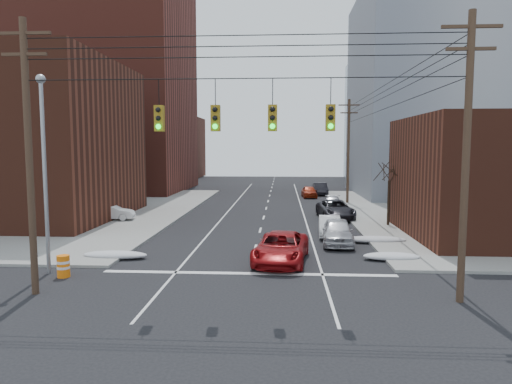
# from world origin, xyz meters

# --- Properties ---
(ground) EXTENTS (160.00, 160.00, 0.00)m
(ground) POSITION_xyz_m (0.00, 0.00, 0.00)
(ground) COLOR black
(ground) RESTS_ON ground
(building_brick_tall) EXTENTS (24.00, 20.00, 30.00)m
(building_brick_tall) POSITION_xyz_m (-24.00, 48.00, 15.00)
(building_brick_tall) COLOR maroon
(building_brick_tall) RESTS_ON ground
(building_brick_far) EXTENTS (22.00, 18.00, 12.00)m
(building_brick_far) POSITION_xyz_m (-26.00, 74.00, 6.00)
(building_brick_far) COLOR #512518
(building_brick_far) RESTS_ON ground
(building_office) EXTENTS (22.00, 20.00, 25.00)m
(building_office) POSITION_xyz_m (22.00, 44.00, 12.50)
(building_office) COLOR gray
(building_office) RESTS_ON ground
(building_glass) EXTENTS (20.00, 18.00, 22.00)m
(building_glass) POSITION_xyz_m (24.00, 70.00, 11.00)
(building_glass) COLOR gray
(building_glass) RESTS_ON ground
(utility_pole_left) EXTENTS (2.20, 0.28, 11.00)m
(utility_pole_left) POSITION_xyz_m (-8.50, 3.00, 5.78)
(utility_pole_left) COLOR #473323
(utility_pole_left) RESTS_ON ground
(utility_pole_right) EXTENTS (2.20, 0.28, 11.00)m
(utility_pole_right) POSITION_xyz_m (8.50, 3.00, 5.78)
(utility_pole_right) COLOR #473323
(utility_pole_right) RESTS_ON ground
(utility_pole_far) EXTENTS (2.20, 0.28, 11.00)m
(utility_pole_far) POSITION_xyz_m (8.50, 34.00, 5.78)
(utility_pole_far) COLOR #473323
(utility_pole_far) RESTS_ON ground
(traffic_signals) EXTENTS (17.00, 0.42, 2.02)m
(traffic_signals) POSITION_xyz_m (0.10, 2.97, 7.17)
(traffic_signals) COLOR black
(traffic_signals) RESTS_ON ground
(street_light) EXTENTS (0.44, 0.44, 9.32)m
(street_light) POSITION_xyz_m (-9.50, 6.00, 5.54)
(street_light) COLOR gray
(street_light) RESTS_ON ground
(bare_tree) EXTENTS (2.09, 2.20, 4.93)m
(bare_tree) POSITION_xyz_m (9.59, 20.00, 2.32)
(bare_tree) COLOR black
(bare_tree) RESTS_ON ground
(snow_nw) EXTENTS (3.50, 1.08, 0.42)m
(snow_nw) POSITION_xyz_m (-7.40, 9.00, 0.21)
(snow_nw) COLOR silver
(snow_nw) RESTS_ON ground
(snow_ne) EXTENTS (3.00, 1.08, 0.42)m
(snow_ne) POSITION_xyz_m (7.40, 9.50, 0.21)
(snow_ne) COLOR silver
(snow_ne) RESTS_ON ground
(snow_east_far) EXTENTS (4.00, 1.08, 0.42)m
(snow_east_far) POSITION_xyz_m (7.40, 14.00, 0.21)
(snow_east_far) COLOR silver
(snow_east_far) RESTS_ON ground
(red_pickup) EXTENTS (3.22, 5.81, 1.54)m
(red_pickup) POSITION_xyz_m (1.54, 8.75, 0.77)
(red_pickup) COLOR maroon
(red_pickup) RESTS_ON ground
(parked_car_a) EXTENTS (2.14, 4.75, 1.58)m
(parked_car_a) POSITION_xyz_m (5.01, 13.46, 0.79)
(parked_car_a) COLOR silver
(parked_car_a) RESTS_ON ground
(parked_car_b) EXTENTS (1.66, 4.12, 1.33)m
(parked_car_b) POSITION_xyz_m (4.80, 16.10, 0.67)
(parked_car_b) COLOR white
(parked_car_b) RESTS_ON ground
(parked_car_c) EXTENTS (3.09, 5.82, 1.56)m
(parked_car_c) POSITION_xyz_m (6.08, 23.87, 0.78)
(parked_car_c) COLOR black
(parked_car_c) RESTS_ON ground
(parked_car_d) EXTENTS (2.29, 4.50, 1.25)m
(parked_car_d) POSITION_xyz_m (6.40, 29.30, 0.63)
(parked_car_d) COLOR #B0B0B5
(parked_car_d) RESTS_ON ground
(parked_car_e) EXTENTS (1.87, 4.17, 1.39)m
(parked_car_e) POSITION_xyz_m (4.80, 40.23, 0.70)
(parked_car_e) COLOR #98250D
(parked_car_e) RESTS_ON ground
(parked_car_f) EXTENTS (1.73, 4.64, 1.51)m
(parked_car_f) POSITION_xyz_m (6.40, 43.50, 0.76)
(parked_car_f) COLOR black
(parked_car_f) RESTS_ON ground
(lot_car_a) EXTENTS (3.83, 1.72, 1.22)m
(lot_car_a) POSITION_xyz_m (-12.24, 21.06, 0.76)
(lot_car_a) COLOR silver
(lot_car_a) RESTS_ON sidewalk_nw
(lot_car_b) EXTENTS (5.91, 3.47, 1.54)m
(lot_car_b) POSITION_xyz_m (-15.46, 30.69, 0.92)
(lot_car_b) COLOR silver
(lot_car_b) RESTS_ON sidewalk_nw
(lot_car_c) EXTENTS (4.62, 2.99, 1.24)m
(lot_car_c) POSITION_xyz_m (-18.64, 25.79, 0.77)
(lot_car_c) COLOR black
(lot_car_c) RESTS_ON sidewalk_nw
(lot_car_d) EXTENTS (3.86, 1.74, 1.29)m
(lot_car_d) POSITION_xyz_m (-16.94, 25.23, 0.79)
(lot_car_d) COLOR silver
(lot_car_d) RESTS_ON sidewalk_nw
(construction_barrel) EXTENTS (0.65, 0.65, 1.02)m
(construction_barrel) POSITION_xyz_m (-8.50, 5.42, 0.53)
(construction_barrel) COLOR orange
(construction_barrel) RESTS_ON ground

